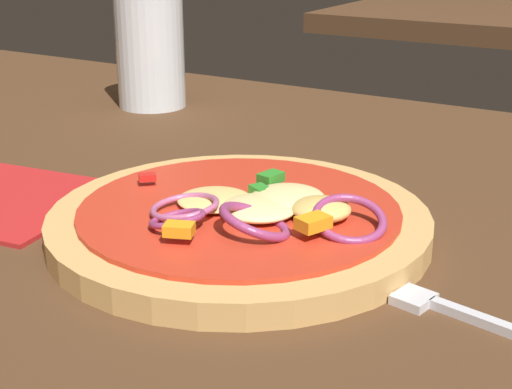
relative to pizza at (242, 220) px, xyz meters
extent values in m
cube|color=#4C301C|center=(-0.06, -0.03, -0.03)|extent=(1.30, 0.86, 0.04)
cylinder|color=tan|center=(0.00, 0.00, 0.00)|extent=(0.23, 0.23, 0.02)
cylinder|color=red|center=(0.00, 0.00, 0.01)|extent=(0.20, 0.20, 0.00)
ellipsoid|color=#E5BC60|center=(0.05, 0.01, 0.01)|extent=(0.04, 0.04, 0.01)
ellipsoid|color=#F4DB8E|center=(0.02, 0.02, 0.01)|extent=(0.05, 0.05, 0.01)
ellipsoid|color=#EFCC72|center=(-0.02, 0.00, 0.01)|extent=(0.05, 0.05, 0.01)
ellipsoid|color=#F4DB8E|center=(0.02, -0.01, 0.01)|extent=(0.05, 0.05, 0.01)
torus|color=#93386B|center=(0.03, -0.03, 0.01)|extent=(0.06, 0.06, 0.02)
torus|color=#93386B|center=(0.07, 0.00, 0.01)|extent=(0.06, 0.06, 0.02)
torus|color=#93386B|center=(-0.01, -0.05, 0.01)|extent=(0.04, 0.04, 0.01)
torus|color=#B25984|center=(-0.02, -0.03, 0.01)|extent=(0.05, 0.05, 0.01)
cube|color=red|center=(-0.07, 0.00, 0.01)|extent=(0.01, 0.01, 0.00)
cube|color=#2D8C28|center=(0.00, 0.04, 0.02)|extent=(0.01, 0.02, 0.01)
cube|color=#2D8C28|center=(0.00, 0.02, 0.01)|extent=(0.02, 0.01, 0.01)
cube|color=orange|center=(0.06, -0.02, 0.02)|extent=(0.02, 0.02, 0.01)
cube|color=orange|center=(0.00, -0.06, 0.02)|extent=(0.02, 0.02, 0.01)
cube|color=silver|center=(0.12, -0.03, -0.01)|extent=(0.02, 0.02, 0.01)
cube|color=silver|center=(0.10, -0.01, -0.01)|extent=(0.03, 0.01, 0.00)
cube|color=silver|center=(0.09, -0.02, -0.01)|extent=(0.03, 0.01, 0.00)
cube|color=silver|center=(0.09, -0.02, -0.01)|extent=(0.03, 0.01, 0.00)
cube|color=silver|center=(0.09, -0.03, -0.01)|extent=(0.03, 0.01, 0.00)
cylinder|color=silver|center=(-0.26, 0.24, 0.05)|extent=(0.07, 0.07, 0.11)
cylinder|color=#9E510F|center=(-0.26, 0.24, 0.04)|extent=(0.06, 0.06, 0.09)
cylinder|color=white|center=(-0.26, 0.24, 0.09)|extent=(0.06, 0.06, 0.01)
cube|color=#4C301C|center=(-0.15, 1.33, -0.03)|extent=(0.69, 0.59, 0.04)
camera|label=1|loc=(0.22, -0.36, 0.17)|focal=52.51mm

